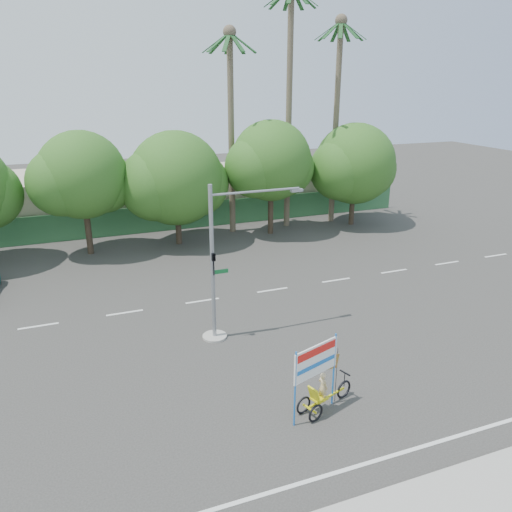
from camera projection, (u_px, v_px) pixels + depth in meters
name	position (u px, v px, depth m)	size (l,w,h in m)	color
ground	(303.00, 372.00, 19.87)	(120.00, 120.00, 0.00)	#33302D
fence	(181.00, 216.00, 38.46)	(38.00, 0.08, 2.00)	#336B3D
building_left	(41.00, 202.00, 38.73)	(12.00, 8.00, 4.00)	beige
building_right	(257.00, 187.00, 44.83)	(14.00, 8.00, 3.60)	beige
tree_left	(81.00, 178.00, 31.65)	(6.66, 5.60, 8.07)	#473828
tree_center	(175.00, 181.00, 33.86)	(7.62, 6.40, 7.85)	#473828
tree_right	(270.00, 164.00, 35.95)	(6.90, 5.80, 8.36)	#473828
tree_far_right	(354.00, 166.00, 38.49)	(7.38, 6.20, 7.94)	#473828
palm_tall	(289.00, 87.00, 36.19)	(3.73, 3.79, 17.45)	#70604C
palm_mid	(337.00, 101.00, 37.89)	(3.73, 3.79, 15.45)	#70604C
palm_short	(231.00, 111.00, 35.23)	(3.73, 3.79, 14.45)	#70604C
traffic_signal	(220.00, 277.00, 21.66)	(4.72, 1.10, 7.00)	gray
trike_billboard	(320.00, 383.00, 17.19)	(2.78, 1.22, 2.87)	black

